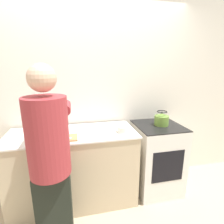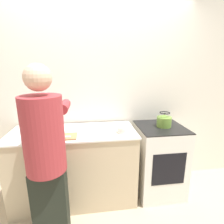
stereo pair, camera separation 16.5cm
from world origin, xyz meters
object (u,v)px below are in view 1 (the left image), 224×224
object	(u,v)px
cutting_board	(59,139)
canister_jar	(35,128)
bowl_prep	(123,129)
knife	(60,139)
oven	(156,157)
person	(50,158)
kettle	(162,119)

from	to	relation	value
cutting_board	canister_jar	size ratio (longest dim) A/B	2.45
bowl_prep	knife	bearing A→B (deg)	-173.51
cutting_board	knife	size ratio (longest dim) A/B	1.64
oven	bowl_prep	world-z (taller)	bowl_prep
person	cutting_board	world-z (taller)	person
kettle	bowl_prep	bearing A→B (deg)	-168.91
person	cutting_board	distance (m)	0.40
cutting_board	kettle	distance (m)	1.29
oven	knife	bearing A→B (deg)	-170.99
oven	knife	world-z (taller)	knife
bowl_prep	kettle	bearing A→B (deg)	11.09
oven	canister_jar	xyz separation A→B (m)	(-1.52, 0.05, 0.53)
oven	person	distance (m)	1.49
person	canister_jar	world-z (taller)	person
knife	kettle	xyz separation A→B (m)	(1.27, 0.19, 0.07)
cutting_board	knife	bearing A→B (deg)	-77.96
knife	cutting_board	bearing A→B (deg)	107.14
canister_jar	knife	bearing A→B (deg)	-40.80
knife	kettle	size ratio (longest dim) A/B	1.23
oven	kettle	distance (m)	0.55
oven	kettle	world-z (taller)	kettle
person	kettle	size ratio (longest dim) A/B	9.09
bowl_prep	canister_jar	size ratio (longest dim) A/B	0.93
knife	bowl_prep	xyz separation A→B (m)	(0.72, 0.08, 0.01)
oven	knife	distance (m)	1.34
oven	cutting_board	bearing A→B (deg)	-172.28
person	bowl_prep	bearing A→B (deg)	29.93
person	kettle	world-z (taller)	person
cutting_board	bowl_prep	size ratio (longest dim) A/B	2.64
knife	canister_jar	world-z (taller)	canister_jar
person	bowl_prep	world-z (taller)	person
person	knife	xyz separation A→B (m)	(0.06, 0.37, 0.02)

